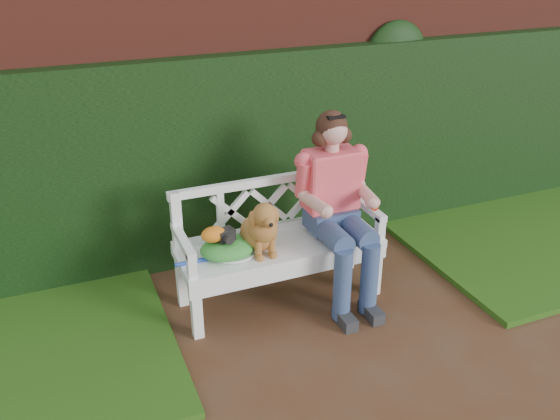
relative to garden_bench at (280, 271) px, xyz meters
name	(u,v)px	position (x,y,z in m)	size (l,w,h in m)	color
ground	(363,360)	(0.23, -0.87, -0.24)	(60.00, 60.00, 0.00)	#4E2814
brick_wall	(259,119)	(0.23, 1.03, 0.86)	(10.00, 0.30, 2.20)	maroon
ivy_hedge	(269,155)	(0.23, 0.81, 0.61)	(10.00, 0.18, 1.70)	#173911
grass_right	(543,232)	(2.63, 0.03, -0.21)	(2.60, 2.00, 0.05)	#204314
garden_bench	(280,271)	(0.00, 0.00, 0.00)	(1.58, 0.60, 0.48)	white
seated_woman	(333,208)	(0.41, -0.02, 0.46)	(0.59, 0.79, 1.40)	#F8283D
dog	(260,224)	(-0.17, -0.04, 0.45)	(0.28, 0.38, 0.42)	#9A5A3C
tennis_racket	(231,254)	(-0.39, -0.04, 0.25)	(0.62, 0.26, 0.03)	white
green_bag	(228,248)	(-0.41, -0.03, 0.31)	(0.39, 0.30, 0.13)	#1F6A22
camera_item	(225,235)	(-0.42, -0.03, 0.41)	(0.12, 0.09, 0.08)	black
baseball_glove	(214,234)	(-0.50, -0.02, 0.43)	(0.17, 0.13, 0.11)	orange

